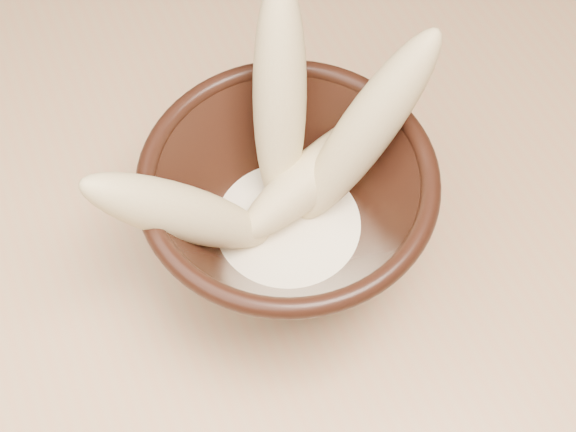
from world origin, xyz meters
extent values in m
cube|color=tan|center=(0.00, 0.00, 0.73)|extent=(1.20, 0.80, 0.04)
cylinder|color=tan|center=(0.54, 0.34, 0.35)|extent=(0.05, 0.05, 0.71)
cylinder|color=black|center=(0.11, -0.10, 0.76)|extent=(0.09, 0.09, 0.01)
cylinder|color=black|center=(0.11, -0.10, 0.78)|extent=(0.09, 0.09, 0.01)
torus|color=black|center=(0.11, -0.10, 0.85)|extent=(0.20, 0.20, 0.01)
cylinder|color=#FFF1CD|center=(0.11, -0.10, 0.79)|extent=(0.11, 0.11, 0.02)
ellipsoid|color=tan|center=(0.13, -0.04, 0.86)|extent=(0.08, 0.12, 0.16)
ellipsoid|color=tan|center=(0.04, -0.09, 0.84)|extent=(0.14, 0.06, 0.13)
ellipsoid|color=tan|center=(0.17, -0.08, 0.86)|extent=(0.13, 0.06, 0.15)
ellipsoid|color=tan|center=(0.14, -0.08, 0.81)|extent=(0.15, 0.09, 0.05)
camera|label=1|loc=(0.00, -0.36, 1.28)|focal=50.00mm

